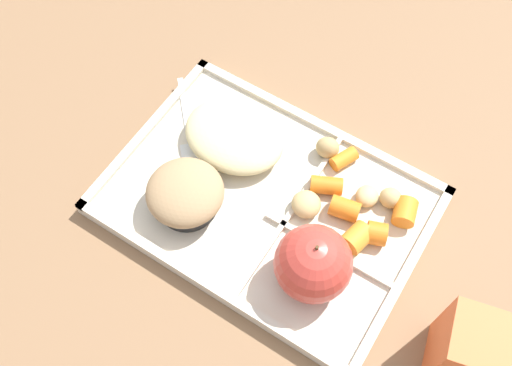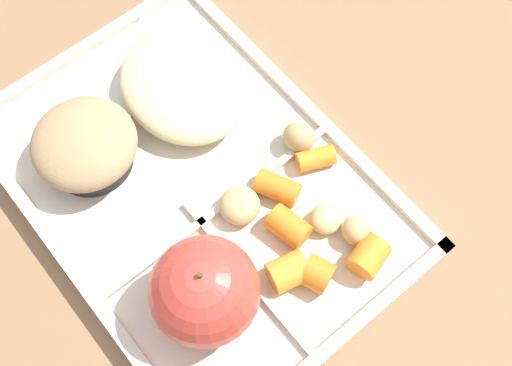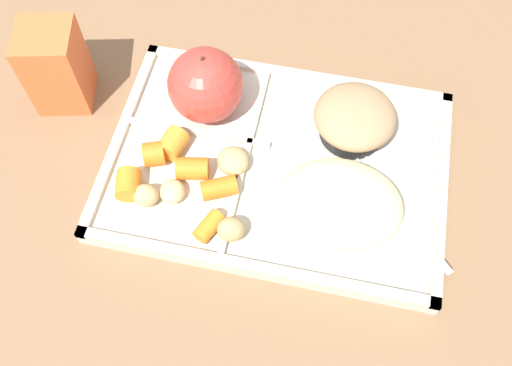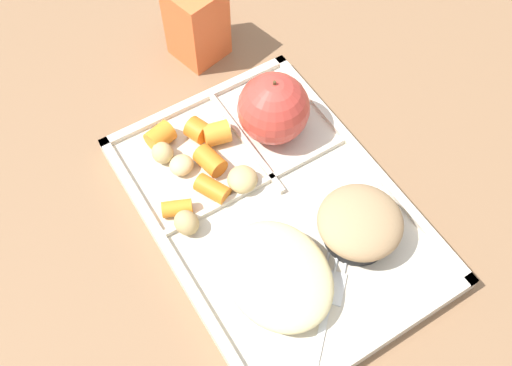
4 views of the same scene
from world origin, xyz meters
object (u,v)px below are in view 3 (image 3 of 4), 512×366
green_apple (205,85)px  bran_muffin (354,119)px  milk_carton (56,67)px  lunch_tray (276,166)px  plastic_fork (390,200)px

green_apple → bran_muffin: (0.17, -0.00, -0.02)m
bran_muffin → milk_carton: 0.34m
green_apple → milk_carton: 0.17m
lunch_tray → milk_carton: size_ratio=3.54×
green_apple → milk_carton: size_ratio=0.85×
plastic_fork → green_apple: bearing=160.7°
plastic_fork → bran_muffin: bearing=124.2°
lunch_tray → plastic_fork: lunch_tray is taller
green_apple → plastic_fork: green_apple is taller
green_apple → bran_muffin: bearing=-0.0°
green_apple → milk_carton: milk_carton is taller
bran_muffin → plastic_fork: (0.05, -0.08, -0.03)m
green_apple → bran_muffin: 0.17m
lunch_tray → bran_muffin: bearing=36.5°
bran_muffin → milk_carton: size_ratio=0.86×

